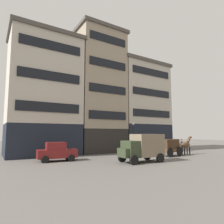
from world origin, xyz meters
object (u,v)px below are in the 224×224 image
object	(u,v)px
pedestrian_officer	(182,145)
delivery_truck_near	(142,147)
sedan_dark	(57,152)
draft_horse	(186,144)
streetlamp_curbside	(133,133)
cargo_wagon	(170,146)

from	to	relation	value
pedestrian_officer	delivery_truck_near	bearing A→B (deg)	-157.95
delivery_truck_near	sedan_dark	size ratio (longest dim) A/B	1.15
draft_horse	sedan_dark	distance (m)	15.87
draft_horse	pedestrian_officer	distance (m)	3.81
sedan_dark	streetlamp_curbside	world-z (taller)	streetlamp_curbside
draft_horse	pedestrian_officer	xyz separation A→B (m)	(2.63, 2.74, -0.29)
pedestrian_officer	streetlamp_curbside	world-z (taller)	streetlamp_curbside
pedestrian_officer	streetlamp_curbside	distance (m)	7.95
cargo_wagon	streetlamp_curbside	world-z (taller)	streetlamp_curbside
cargo_wagon	pedestrian_officer	distance (m)	6.22
cargo_wagon	sedan_dark	xyz separation A→B (m)	(-12.64, 2.98, -0.23)
sedan_dark	pedestrian_officer	size ratio (longest dim) A/B	2.14
cargo_wagon	draft_horse	size ratio (longest dim) A/B	1.28
cargo_wagon	draft_horse	xyz separation A→B (m)	(2.95, 0.00, 0.12)
delivery_truck_near	sedan_dark	world-z (taller)	delivery_truck_near
cargo_wagon	streetlamp_curbside	distance (m)	5.10
draft_horse	delivery_truck_near	distance (m)	9.11
cargo_wagon	sedan_dark	distance (m)	12.99
cargo_wagon	sedan_dark	bearing A→B (deg)	166.73
draft_horse	sedan_dark	xyz separation A→B (m)	(-15.59, 2.98, -0.36)
streetlamp_curbside	cargo_wagon	bearing A→B (deg)	-65.64
streetlamp_curbside	draft_horse	bearing A→B (deg)	-41.80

